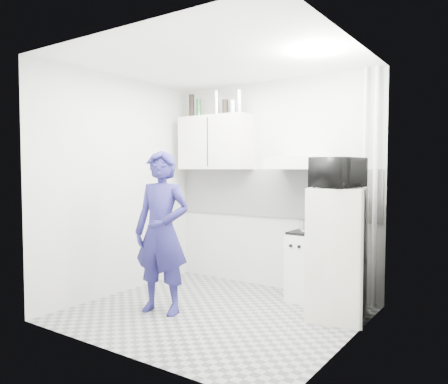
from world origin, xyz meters
The scene contains 23 objects.
floor centered at (0.00, 0.00, 0.00)m, with size 2.80×2.80×0.00m, color gray.
ceiling centered at (0.00, 0.00, 2.60)m, with size 2.80×2.80×0.00m, color white.
wall_back centered at (0.00, 1.25, 1.30)m, with size 2.80×2.80×0.00m, color silver.
wall_left centered at (-1.40, 0.00, 1.30)m, with size 2.60×2.60×0.00m, color silver.
wall_right centered at (1.40, 0.00, 1.30)m, with size 2.60×2.60×0.00m, color silver.
person centered at (-0.47, -0.27, 0.84)m, with size 0.62×0.40×1.69m, color navy.
stove centered at (0.66, 1.00, 0.38)m, with size 0.48×0.48×0.77m, color white.
fridge centered at (1.10, 0.59, 0.66)m, with size 0.54×0.54×1.31m, color white.
stove_top centered at (0.66, 1.00, 0.78)m, with size 0.46×0.46×0.03m, color black.
saucepan centered at (0.58, 1.08, 0.85)m, with size 0.20×0.20×0.11m, color silver.
microwave centered at (1.10, 0.59, 1.46)m, with size 0.37×0.55×0.30m, color black.
bottle_a centered at (-1.15, 1.07, 2.36)m, with size 0.07×0.07×0.32m, color black.
bottle_b centered at (-1.03, 1.07, 2.32)m, with size 0.06×0.06×0.24m, color #144C1E.
bottle_d centered at (-0.73, 1.07, 2.37)m, with size 0.07×0.07×0.33m, color silver.
canister_a centered at (-0.59, 1.07, 2.30)m, with size 0.08×0.08×0.20m, color black.
canister_b centered at (-0.48, 1.07, 2.29)m, with size 0.09×0.09×0.18m, color silver.
bottle_e centered at (-0.38, 1.07, 2.35)m, with size 0.08×0.08×0.30m, color silver.
upper_cabinet centered at (-0.75, 1.07, 1.85)m, with size 1.00×0.35×0.70m, color white.
range_hood centered at (0.45, 1.00, 1.57)m, with size 0.60×0.50×0.14m, color white.
backsplash centered at (0.00, 1.24, 1.20)m, with size 2.74×0.03×0.60m, color white.
pipe_a centered at (1.30, 1.17, 1.30)m, with size 0.05×0.05×2.60m, color white.
pipe_b centered at (1.18, 1.17, 1.30)m, with size 0.04×0.04×2.60m, color white.
ceiling_spot_fixture centered at (1.00, 0.20, 2.57)m, with size 0.10×0.10×0.02m, color white.
Camera 1 is at (2.62, -3.62, 1.50)m, focal length 35.00 mm.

